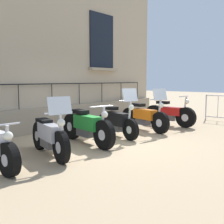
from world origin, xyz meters
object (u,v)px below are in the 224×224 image
object	(u,v)px
motorcycle_silver	(50,136)
motorcycle_green	(87,127)
motorcycle_black	(117,122)
motorcycle_orange	(144,117)
motorcycle_red	(170,114)

from	to	relation	value
motorcycle_silver	motorcycle_green	world-z (taller)	motorcycle_silver
motorcycle_silver	motorcycle_black	xyz separation A→B (m)	(-0.18, 2.55, 0.01)
motorcycle_green	motorcycle_orange	size ratio (longest dim) A/B	1.03
motorcycle_silver	motorcycle_black	world-z (taller)	motorcycle_black
motorcycle_green	motorcycle_red	world-z (taller)	motorcycle_red
motorcycle_orange	motorcycle_red	world-z (taller)	motorcycle_orange
motorcycle_green	motorcycle_black	bearing A→B (deg)	89.18
motorcycle_orange	motorcycle_red	bearing A→B (deg)	82.47
motorcycle_green	motorcycle_red	size ratio (longest dim) A/B	1.11
motorcycle_black	motorcycle_red	size ratio (longest dim) A/B	0.94
motorcycle_red	motorcycle_black	bearing A→B (deg)	-94.67
motorcycle_green	motorcycle_red	xyz separation A→B (m)	(0.24, 3.94, -0.03)
motorcycle_orange	motorcycle_green	bearing A→B (deg)	-91.33
motorcycle_green	motorcycle_orange	distance (m)	2.58
motorcycle_black	motorcycle_silver	bearing A→B (deg)	-85.92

